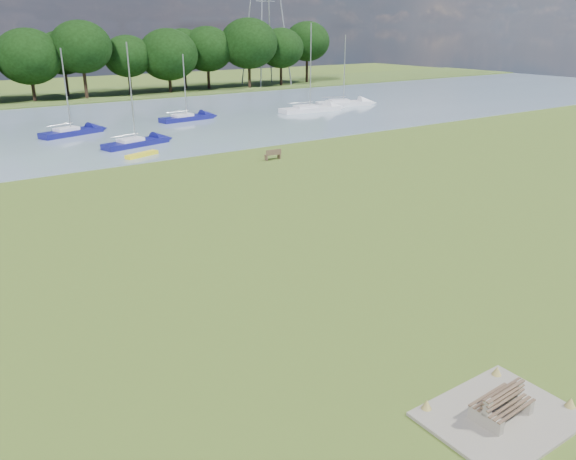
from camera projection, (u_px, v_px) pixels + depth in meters
ground at (248, 259)px, 26.77m from camera, size 220.00×220.00×0.00m
river at (45, 132)px, 59.29m from camera, size 220.00×40.00×0.10m
concrete_pad at (500, 417)px, 15.91m from camera, size 4.20×3.20×0.10m
bench_pair at (502, 404)px, 15.77m from camera, size 1.77×1.09×0.93m
riverbank_bench at (273, 154)px, 46.63m from camera, size 1.46×0.51×0.89m
kayak at (142, 155)px, 47.74m from camera, size 3.16×1.74×0.31m
sailboat_1 at (186, 116)px, 65.83m from camera, size 6.69×2.61×7.48m
sailboat_2 at (71, 130)px, 56.84m from camera, size 6.61×3.68×8.46m
sailboat_4 at (135, 141)px, 51.75m from camera, size 6.55×3.28×9.15m
sailboat_6 at (309, 108)px, 72.75m from camera, size 8.36×3.00×10.85m
sailboat_8 at (343, 102)px, 78.51m from camera, size 7.84×4.47×9.36m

